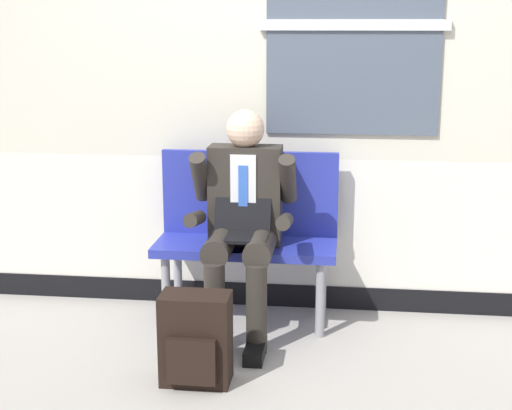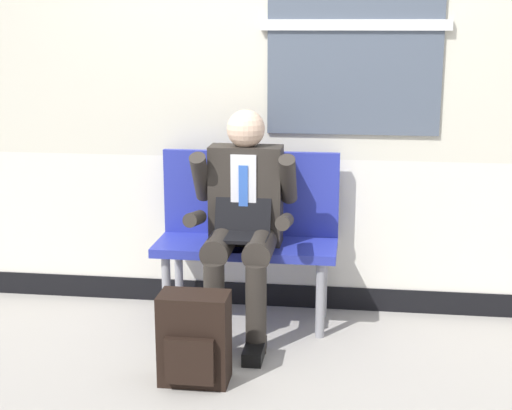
% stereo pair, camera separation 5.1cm
% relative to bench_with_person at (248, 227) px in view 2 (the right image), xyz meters
% --- Properties ---
extents(ground_plane, '(18.00, 18.00, 0.00)m').
position_rel_bench_with_person_xyz_m(ground_plane, '(0.17, -0.28, -0.55)').
color(ground_plane, '#9E9991').
extents(station_wall, '(6.20, 0.16, 2.87)m').
position_rel_bench_with_person_xyz_m(station_wall, '(0.17, 0.27, 0.87)').
color(station_wall, beige).
rests_on(station_wall, ground).
extents(bench_with_person, '(1.02, 0.42, 0.97)m').
position_rel_bench_with_person_xyz_m(bench_with_person, '(0.00, 0.00, 0.00)').
color(bench_with_person, '#28339E').
rests_on(bench_with_person, ground).
extents(person_seated, '(0.57, 0.70, 1.23)m').
position_rel_bench_with_person_xyz_m(person_seated, '(0.00, -0.20, 0.10)').
color(person_seated, '#2D2823').
rests_on(person_seated, ground).
extents(backpack, '(0.33, 0.23, 0.45)m').
position_rel_bench_with_person_xyz_m(backpack, '(-0.14, -0.85, -0.33)').
color(backpack, black).
rests_on(backpack, ground).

